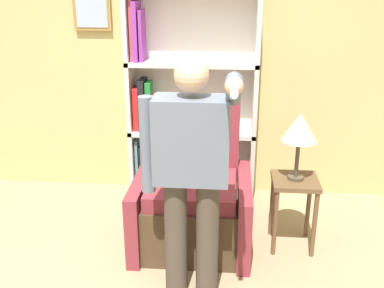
% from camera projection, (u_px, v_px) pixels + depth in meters
% --- Properties ---
extents(wall_back, '(8.00, 0.11, 2.80)m').
position_uv_depth(wall_back, '(177.00, 50.00, 4.19)').
color(wall_back, tan).
rests_on(wall_back, ground_plane).
extents(bookcase, '(1.19, 0.28, 1.96)m').
position_uv_depth(bookcase, '(181.00, 99.00, 4.19)').
color(bookcase, silver).
rests_on(bookcase, ground_plane).
extents(armchair, '(0.91, 0.83, 1.14)m').
position_uv_depth(armchair, '(193.00, 199.00, 3.60)').
color(armchair, '#4C3823').
rests_on(armchair, ground_plane).
extents(person_standing, '(0.61, 0.78, 1.61)m').
position_uv_depth(person_standing, '(191.00, 168.00, 2.77)').
color(person_standing, '#473D33').
rests_on(person_standing, ground_plane).
extents(side_table, '(0.35, 0.35, 0.58)m').
position_uv_depth(side_table, '(294.00, 194.00, 3.49)').
color(side_table, brown).
rests_on(side_table, ground_plane).
extents(table_lamp, '(0.28, 0.28, 0.53)m').
position_uv_depth(table_lamp, '(300.00, 129.00, 3.30)').
color(table_lamp, '#4C4233').
rests_on(table_lamp, side_table).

